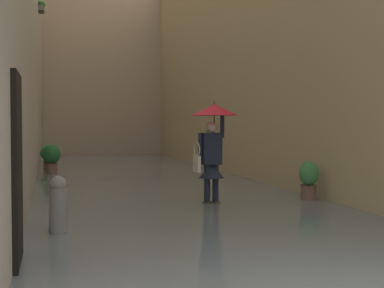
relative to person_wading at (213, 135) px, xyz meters
The scene contains 8 objects.
ground_plane 5.85m from the person_wading, 84.37° to the right, with size 61.55×61.55×0.00m, color #605B56.
flood_water 5.85m from the person_wading, 84.37° to the right, with size 6.61×30.62×0.07m, color slate.
building_facade_far 19.31m from the person_wading, 88.31° to the right, with size 9.41×1.80×10.99m, color tan.
person_wading is the anchor object (origin of this frame).
potted_plant_near_left 2.25m from the person_wading, behind, with size 0.40×0.40×0.87m.
potted_plant_near_right 8.12m from the person_wading, 67.74° to the right, with size 0.54×0.54×0.98m.
potted_plant_far_right 10.42m from the person_wading, 72.38° to the right, with size 0.61×0.61×0.89m.
mooring_bollard 3.93m from the person_wading, 38.74° to the left, with size 0.27×0.27×0.89m.
Camera 1 is at (2.50, 4.15, 1.64)m, focal length 53.82 mm.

